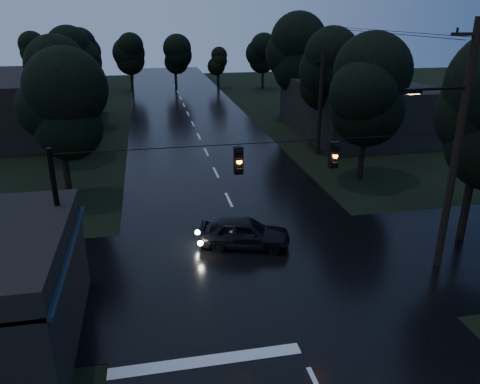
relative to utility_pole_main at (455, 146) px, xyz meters
name	(u,v)px	position (x,y,z in m)	size (l,w,h in m)	color
main_road	(206,152)	(-7.41, 19.00, -5.26)	(12.00, 120.00, 0.02)	black
cross_street	(262,270)	(-7.41, 1.00, -5.26)	(60.00, 9.00, 0.02)	black
building_far_right	(356,108)	(6.59, 23.00, -3.06)	(10.00, 14.00, 4.40)	black
building_far_left	(36,103)	(-21.41, 29.00, -2.76)	(10.00, 16.00, 5.00)	black
utility_pole_main	(455,146)	(0.00, 0.00, 0.00)	(3.50, 0.30, 10.00)	black
utility_pole_far	(320,103)	(0.89, 17.00, -1.38)	(2.00, 0.30, 7.50)	black
anchor_pole_left	(61,231)	(-14.91, 0.00, -2.26)	(0.18, 0.18, 6.00)	black
span_signals	(286,157)	(-6.85, -0.01, -0.01)	(15.00, 0.37, 1.12)	black
tree_left_a	(58,109)	(-16.41, 11.00, -0.02)	(3.92, 3.92, 8.26)	black
tree_left_b	(66,82)	(-17.01, 19.00, 0.36)	(4.20, 4.20, 8.85)	black
tree_left_c	(75,62)	(-17.61, 29.00, 0.74)	(4.48, 4.48, 9.44)	black
tree_right_a	(368,92)	(1.59, 11.00, 0.36)	(4.20, 4.20, 8.85)	black
tree_right_b	(329,70)	(2.19, 19.00, 0.74)	(4.48, 4.48, 9.44)	black
tree_right_c	(297,54)	(2.79, 29.00, 1.11)	(4.76, 4.76, 10.03)	black
car	(245,233)	(-7.69, 3.26, -4.55)	(1.67, 4.15, 1.41)	black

